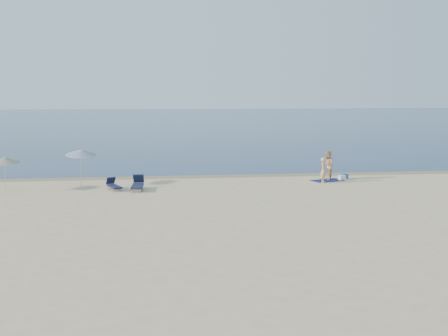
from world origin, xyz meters
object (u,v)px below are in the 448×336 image
Objects in this scene: person_left at (324,170)px; umbrella_near at (81,152)px; blue_cooler at (344,176)px; person_right at (328,166)px.

person_left is 0.67× the size of umbrella_near.
person_left is at bearing -158.47° from blue_cooler.
umbrella_near is at bearing 116.40° from person_left.
person_right is at bearing 0.02° from person_left.
person_right reaches higher than blue_cooler.
umbrella_near reaches higher than blue_cooler.
person_left is 0.85× the size of person_right.
person_left is at bearing -20.73° from umbrella_near.
person_right is at bearing -178.99° from blue_cooler.
person_right is 1.54m from blue_cooler.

